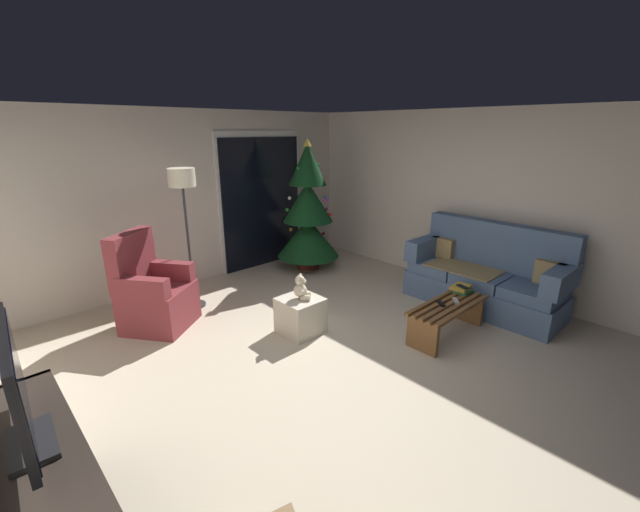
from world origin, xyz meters
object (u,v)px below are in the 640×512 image
coffee_table (448,314)px  cell_phone (462,287)px  book_stack (461,289)px  armchair (154,294)px  television (18,390)px  teddy_bear_cream (301,289)px  ottoman (301,315)px  christmas_tree (308,214)px  remote_silver (456,301)px  couch (486,277)px  remote_black (441,303)px  floor_lamp (183,192)px

coffee_table → cell_phone: (0.37, 0.04, 0.21)m
book_stack → cell_phone: cell_phone is taller
armchair → television: bearing=-122.0°
cell_phone → teddy_bear_cream: bearing=159.6°
cell_phone → ottoman: bearing=159.6°
christmas_tree → teddy_bear_cream: (-1.51, -1.58, -0.39)m
remote_silver → ottoman: 1.75m
television → cell_phone: bearing=-1.2°
couch → television: (-4.81, 0.05, 0.68)m
television → teddy_bear_cream: television is taller
cell_phone → ottoman: (-1.52, 1.14, -0.26)m
christmas_tree → ottoman: 2.30m
armchair → ottoman: (1.14, -1.28, -0.20)m
television → armchair: bearing=58.0°
book_stack → cell_phone: size_ratio=1.71×
remote_silver → armchair: size_ratio=0.14×
ottoman → book_stack: bearing=-35.9°
ottoman → remote_silver: bearing=-44.1°
television → teddy_bear_cream: size_ratio=2.95×
christmas_tree → armchair: size_ratio=1.85×
cell_phone → remote_silver: bearing=-149.0°
remote_black → armchair: 3.27m
remote_black → armchair: size_ratio=0.14×
couch → television: 4.86m
armchair → teddy_bear_cream: (1.15, -1.29, 0.13)m
couch → armchair: (-3.36, 2.38, 0.00)m
couch → cell_phone: bearing=-176.7°
couch → ottoman: size_ratio=4.43×
floor_lamp → television: size_ratio=2.12×
remote_silver → remote_black: same height
remote_silver → remote_black: (-0.18, 0.08, 0.00)m
remote_silver → ottoman: ottoman is taller
remote_black → floor_lamp: 3.28m
book_stack → couch: bearing=1.5°
christmas_tree → couch: bearing=-75.3°
coffee_table → book_stack: (0.40, 0.07, 0.17)m
book_stack → floor_lamp: size_ratio=0.14×
book_stack → armchair: armchair is taller
floor_lamp → teddy_bear_cream: 1.88m
couch → coffee_table: 1.08m
coffee_table → cell_phone: 0.43m
armchair → floor_lamp: (0.58, 0.22, 1.10)m
ottoman → cell_phone: bearing=-36.9°
couch → floor_lamp: 3.96m
armchair → remote_black: bearing=-47.4°
cell_phone → floor_lamp: size_ratio=0.08×
floor_lamp → ottoman: floor_lamp is taller
television → christmas_tree: bearing=32.5°
christmas_tree → armchair: christmas_tree is taller
book_stack → teddy_bear_cream: 1.90m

